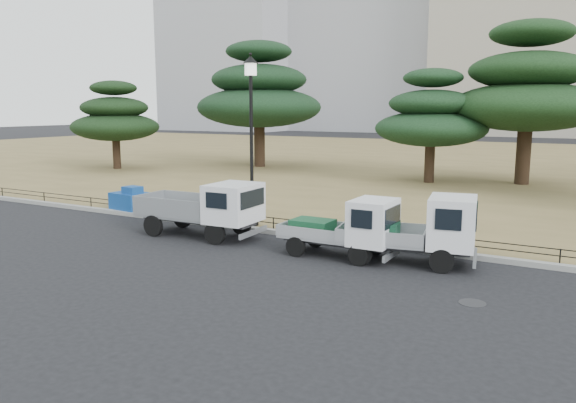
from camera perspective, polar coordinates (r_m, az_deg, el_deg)
The scene contains 14 objects.
ground at distance 16.76m, azimuth -3.35°, elevation -5.38°, with size 220.00×220.00×0.00m, color black.
lawn at distance 45.30m, azimuth 17.96°, elevation 3.70°, with size 120.00×56.00×0.15m, color olive.
curb at distance 18.92m, azimuth 0.89°, elevation -3.38°, with size 120.00×0.25×0.16m, color gray.
truck_large at distance 18.99m, azimuth -8.44°, elevation -0.49°, with size 4.33×1.84×1.87m.
truck_kei_front at distance 16.30m, azimuth 5.94°, elevation -2.67°, with size 3.35×1.47×1.77m.
truck_kei_rear at distance 15.96m, azimuth 13.02°, elevation -2.82°, with size 3.90×2.15×1.93m.
street_lamp at distance 19.71m, azimuth -3.77°, elevation 9.02°, with size 0.53×0.53×5.90m.
pipe_fence at distance 18.98m, azimuth 1.10°, elevation -2.24°, with size 38.00×0.04×0.40m.
tarp_pile at distance 24.08m, azimuth -15.71°, elevation 0.17°, with size 1.59×1.25×0.98m.
manhole at distance 13.36m, azimuth 18.22°, elevation -9.76°, with size 0.60×0.60×0.01m, color #2D2D30.
pine_west_far at distance 40.28m, azimuth -17.18°, elevation 8.09°, with size 5.90×5.90×5.96m.
pine_west_near at distance 39.98m, azimuth -2.96°, elevation 10.76°, with size 8.72×8.72×8.72m.
pine_center_left at distance 32.29m, azimuth 14.36°, elevation 8.29°, with size 6.18×6.18×6.28m.
pine_center_right at distance 33.21m, azimuth 23.18°, elevation 10.32°, with size 8.22×8.22×8.73m.
Camera 1 is at (8.73, -13.65, 4.31)m, focal length 35.00 mm.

